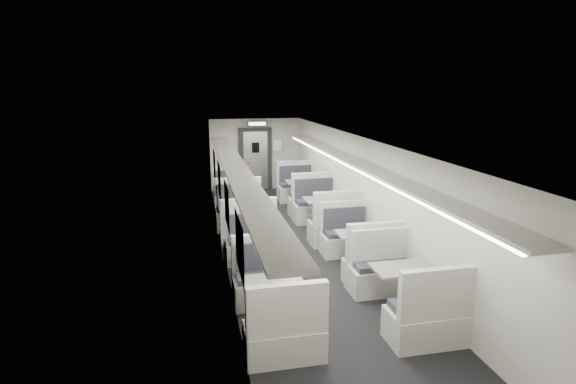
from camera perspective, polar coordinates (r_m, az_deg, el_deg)
name	(u,v)px	position (r m, az deg, el deg)	size (l,w,h in m)	color
room	(295,196)	(9.43, 0.85, -0.55)	(3.24, 12.24, 2.64)	black
booth_left_a	(232,196)	(13.06, -7.09, -0.49)	(1.00, 2.03, 1.09)	#A9A59E
booth_left_b	(243,222)	(10.33, -5.71, -3.87)	(1.15, 2.33, 1.25)	#A9A59E
booth_left_c	(256,257)	(8.46, -4.15, -8.25)	(0.99, 2.01, 1.07)	#A9A59E
booth_left_d	(273,303)	(6.75, -1.85, -13.94)	(1.03, 2.10, 1.12)	#A9A59E
booth_right_a	(303,194)	(13.00, 1.86, -0.26)	(1.12, 2.27, 1.21)	#A9A59E
booth_right_b	(325,215)	(10.91, 4.67, -2.90)	(1.16, 2.34, 1.25)	#A9A59E
booth_right_c	(358,250)	(8.87, 8.92, -7.26)	(1.02, 2.06, 1.10)	#A9A59E
booth_right_d	(401,290)	(7.30, 14.17, -11.98)	(1.08, 2.20, 1.17)	#A9A59E
passenger	(246,190)	(11.86, -5.32, 0.31)	(0.58, 0.38, 1.60)	black
window_a	(214,165)	(12.51, -9.32, 3.45)	(0.02, 1.18, 0.84)	black
window_b	(219,181)	(10.35, -8.70, 1.41)	(0.02, 1.18, 0.84)	black
window_c	(227,205)	(8.22, -7.76, -1.70)	(0.02, 1.18, 0.84)	black
window_d	(240,247)	(6.12, -6.15, -6.96)	(0.02, 1.18, 0.84)	black
luggage_rack_left	(236,167)	(8.79, -6.64, 3.11)	(0.46, 10.40, 0.09)	#A9A59E
luggage_rack_right	(357,163)	(9.35, 8.74, 3.66)	(0.46, 10.40, 0.09)	#A9A59E
vestibule_door	(256,159)	(15.19, -4.14, 4.14)	(1.10, 0.13, 2.10)	black
exit_sign	(257,124)	(14.56, -3.96, 8.66)	(0.62, 0.12, 0.16)	black
wall_notice	(277,145)	(15.23, -1.35, 5.95)	(0.32, 0.02, 0.40)	white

